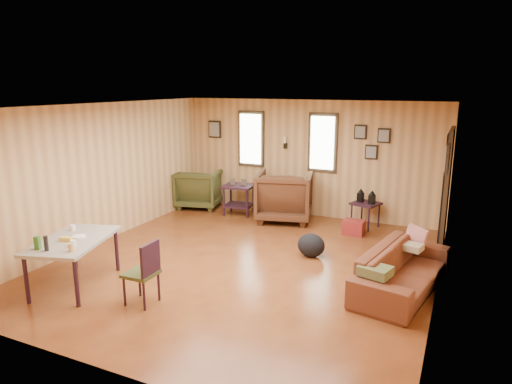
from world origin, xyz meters
TOP-DOWN VIEW (x-y plane):
  - room at (0.17, 0.27)m, footprint 5.54×6.04m
  - sofa at (2.32, 0.05)m, footprint 0.93×2.06m
  - recliner_brown at (-0.30, 2.41)m, footprint 1.29×1.24m
  - recliner_green at (-2.39, 2.56)m, footprint 1.09×1.05m
  - end_table at (-1.33, 2.40)m, footprint 0.69×0.64m
  - side_table at (1.30, 2.62)m, footprint 0.60×0.60m
  - cooler at (1.20, 2.09)m, footprint 0.40×0.29m
  - backpack at (0.84, 0.69)m, footprint 0.50×0.42m
  - sofa_pillows at (2.23, 0.01)m, footprint 0.71×1.61m
  - dining_table at (-1.75, -1.70)m, footprint 1.14×1.50m
  - dining_chair at (-0.54, -1.72)m, footprint 0.38×0.38m

SIDE VIEW (x-z plane):
  - cooler at x=1.20m, z-range 0.00..0.27m
  - backpack at x=0.84m, z-range 0.00..0.38m
  - sofa at x=2.32m, z-range 0.00..0.78m
  - end_table at x=-1.33m, z-range 0.05..0.83m
  - dining_chair at x=-0.54m, z-range 0.05..0.87m
  - recliner_green at x=-2.39m, z-range 0.00..0.94m
  - sofa_pillows at x=2.23m, z-range 0.33..0.66m
  - side_table at x=1.30m, z-range 0.14..0.89m
  - recliner_brown at x=-0.30m, z-range 0.00..1.10m
  - dining_table at x=-1.75m, z-range 0.18..1.05m
  - room at x=0.17m, z-range -0.02..2.43m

